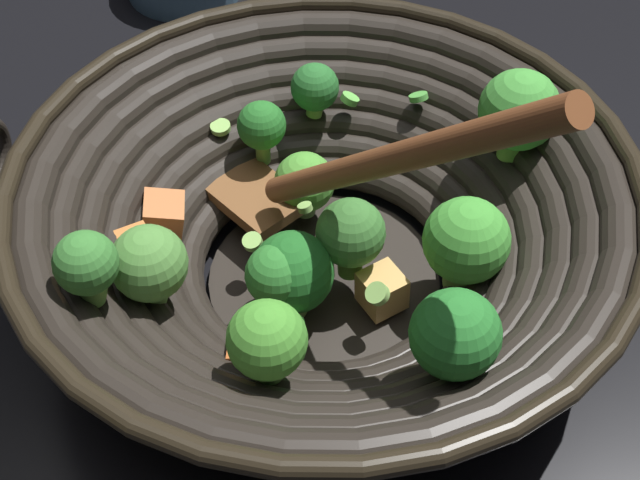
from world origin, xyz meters
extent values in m
plane|color=black|center=(0.00, 0.00, 0.00)|extent=(4.00, 4.00, 0.00)
cylinder|color=black|center=(0.00, 0.00, 0.01)|extent=(0.17, 0.17, 0.01)
torus|color=black|center=(0.00, 0.00, 0.02)|extent=(0.22, 0.22, 0.03)
torus|color=black|center=(0.00, 0.00, 0.03)|extent=(0.25, 0.25, 0.03)
torus|color=black|center=(0.00, 0.00, 0.05)|extent=(0.28, 0.28, 0.03)
torus|color=black|center=(0.00, 0.00, 0.06)|extent=(0.31, 0.31, 0.03)
torus|color=black|center=(0.00, 0.00, 0.07)|extent=(0.34, 0.34, 0.03)
torus|color=black|center=(0.00, 0.00, 0.08)|extent=(0.37, 0.37, 0.03)
torus|color=black|center=(0.00, 0.00, 0.09)|extent=(0.40, 0.40, 0.03)
torus|color=black|center=(0.00, 0.00, 0.10)|extent=(0.42, 0.42, 0.01)
cylinder|color=#6FA749|center=(-0.06, 0.09, 0.05)|extent=(0.01, 0.02, 0.02)
sphere|color=#277429|center=(-0.06, 0.09, 0.07)|extent=(0.04, 0.04, 0.04)
cylinder|color=#72A24C|center=(-0.02, -0.04, 0.02)|extent=(0.03, 0.03, 0.02)
sphere|color=#1F6623|center=(-0.02, -0.04, 0.05)|extent=(0.06, 0.06, 0.06)
cylinder|color=#75BC4E|center=(-0.13, -0.09, 0.09)|extent=(0.02, 0.02, 0.02)
sphere|color=#3B8435|center=(-0.13, -0.09, 0.12)|extent=(0.04, 0.04, 0.04)
cylinder|color=#7BAC48|center=(-0.02, 0.12, 0.06)|extent=(0.02, 0.02, 0.01)
sphere|color=#2A712E|center=(-0.02, 0.12, 0.08)|extent=(0.04, 0.04, 0.04)
cylinder|color=#608C4B|center=(-0.02, 0.06, 0.02)|extent=(0.02, 0.02, 0.01)
sphere|color=#54A639|center=(-0.02, 0.06, 0.05)|extent=(0.04, 0.04, 0.04)
cylinder|color=#84AB55|center=(0.08, -0.11, 0.07)|extent=(0.03, 0.02, 0.02)
sphere|color=#297F2E|center=(0.08, -0.11, 0.10)|extent=(0.05, 0.05, 0.05)
cylinder|color=#77AD51|center=(0.09, -0.01, 0.03)|extent=(0.03, 0.03, 0.02)
sphere|color=green|center=(0.09, -0.01, 0.07)|extent=(0.06, 0.06, 0.06)
cylinder|color=#88BD54|center=(0.13, 0.08, 0.07)|extent=(0.03, 0.03, 0.02)
sphere|color=green|center=(0.13, 0.08, 0.11)|extent=(0.06, 0.06, 0.06)
cylinder|color=#5D9736|center=(0.02, -0.01, 0.04)|extent=(0.03, 0.03, 0.02)
sphere|color=#3F7F35|center=(0.02, -0.01, 0.07)|extent=(0.05, 0.05, 0.05)
cylinder|color=#76B659|center=(-0.10, -0.07, 0.06)|extent=(0.03, 0.02, 0.02)
sphere|color=#559540|center=(-0.10, -0.07, 0.09)|extent=(0.05, 0.05, 0.05)
cylinder|color=#7DC34C|center=(-0.03, -0.04, 0.03)|extent=(0.02, 0.02, 0.02)
sphere|color=#2F7F2F|center=(-0.03, -0.04, 0.06)|extent=(0.04, 0.04, 0.04)
cylinder|color=#74B051|center=(-0.02, -0.12, 0.06)|extent=(0.02, 0.02, 0.02)
sphere|color=green|center=(-0.02, -0.12, 0.09)|extent=(0.05, 0.05, 0.05)
cube|color=#E9B05E|center=(0.04, -0.02, 0.03)|extent=(0.04, 0.04, 0.03)
cube|color=#D1733D|center=(-0.12, 0.01, 0.05)|extent=(0.04, 0.03, 0.03)
cube|color=#DBB968|center=(-0.12, -0.05, 0.07)|extent=(0.03, 0.03, 0.03)
cube|color=orange|center=(-0.12, -0.03, 0.06)|extent=(0.03, 0.03, 0.03)
cube|color=#D2662D|center=(-0.04, -0.10, 0.05)|extent=(0.03, 0.03, 0.03)
cylinder|color=#6BC651|center=(0.01, 0.12, 0.07)|extent=(0.02, 0.02, 0.01)
cylinder|color=#99D166|center=(-0.02, 0.03, 0.05)|extent=(0.02, 0.02, 0.01)
cylinder|color=#99D166|center=(-0.05, -0.01, 0.05)|extent=(0.02, 0.02, 0.01)
cylinder|color=#56B247|center=(-0.01, -0.07, 0.04)|extent=(0.02, 0.02, 0.01)
cylinder|color=#56B247|center=(-0.10, -0.05, 0.07)|extent=(0.02, 0.02, 0.01)
cylinder|color=#56B247|center=(0.06, 0.12, 0.08)|extent=(0.02, 0.02, 0.01)
cylinder|color=#99D166|center=(0.04, -0.05, 0.05)|extent=(0.02, 0.02, 0.01)
cylinder|color=#99D166|center=(-0.09, 0.09, 0.06)|extent=(0.02, 0.02, 0.01)
cube|color=brown|center=(-0.06, 0.05, 0.04)|extent=(0.09, 0.08, 0.01)
cylinder|color=brown|center=(0.04, -0.04, 0.16)|extent=(0.18, 0.16, 0.21)
camera|label=1|loc=(0.04, -0.43, 0.52)|focal=52.17mm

